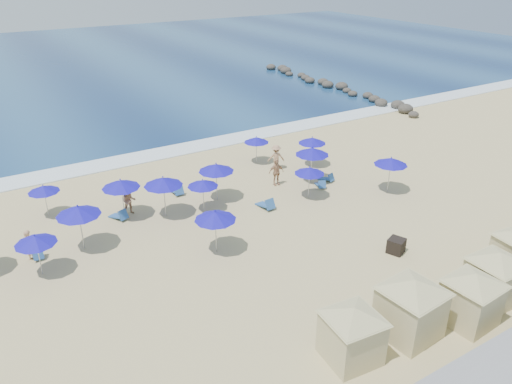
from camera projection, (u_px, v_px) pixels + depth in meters
ground at (282, 236)px, 27.70m from camera, size 160.00×160.00×0.00m
ocean at (62, 66)px, 70.04m from camera, size 160.00×80.00×0.06m
surf_line at (173, 151)px, 39.62m from camera, size 160.00×2.50×0.08m
rock_jetty at (333, 86)px, 58.03m from camera, size 2.56×26.66×0.96m
trash_bin at (396, 246)px, 26.05m from camera, size 1.03×1.03×0.79m
cabana_0 at (352, 327)px, 18.72m from camera, size 4.19×4.19×2.64m
cabana_1 at (412, 300)px, 19.88m from camera, size 4.67×4.67×2.94m
cabana_2 at (473, 292)px, 20.62m from camera, size 4.26×4.26×2.68m
cabana_3 at (496, 270)px, 21.97m from camera, size 4.36×4.36×2.74m
umbrella_1 at (35, 240)px, 23.59m from camera, size 1.98×1.98×2.26m
umbrella_2 at (43, 189)px, 29.09m from camera, size 1.82×1.82×2.07m
umbrella_3 at (78, 211)px, 25.56m from camera, size 2.30×2.30×2.62m
umbrella_4 at (121, 184)px, 28.77m from camera, size 2.21×2.21×2.52m
umbrella_5 at (163, 182)px, 28.89m from camera, size 2.29×2.29×2.60m
umbrella_6 at (215, 216)px, 25.36m from camera, size 2.17×2.17×2.47m
umbrella_7 at (216, 168)px, 30.93m from camera, size 2.23×2.23×2.54m
umbrella_8 at (310, 171)px, 31.31m from camera, size 1.92×1.92×2.18m
umbrella_9 at (256, 140)px, 36.72m from camera, size 1.85×1.85×2.11m
umbrella_10 at (312, 151)px, 33.37m from camera, size 2.28×2.28×2.59m
umbrella_11 at (391, 161)px, 32.05m from camera, size 2.17×2.17×2.46m
umbrella_12 at (312, 140)px, 36.09m from camera, size 2.02×2.02×2.30m
umbrella_13 at (203, 183)px, 29.69m from camera, size 1.87×1.87×2.12m
beach_chair_0 at (37, 254)px, 25.63m from camera, size 0.52×1.13×0.62m
beach_chair_1 at (120, 216)px, 29.40m from camera, size 1.02×1.39×0.70m
beach_chair_2 at (177, 190)px, 32.49m from camera, size 0.62×1.34×0.73m
beach_chair_3 at (267, 204)px, 30.65m from camera, size 0.71×1.42×0.76m
beach_chair_4 at (321, 184)px, 33.43m from camera, size 0.86×1.22×0.61m
beach_chair_5 at (328, 178)px, 34.38m from camera, size 0.82×1.22×0.62m
beachgoer_0 at (30, 245)px, 25.20m from camera, size 0.73×0.76×1.75m
beachgoer_1 at (129, 201)px, 29.78m from camera, size 0.96×0.84×1.69m
beachgoer_2 at (276, 172)px, 33.53m from camera, size 1.13×0.62×1.83m
beachgoer_3 at (276, 157)px, 35.96m from camera, size 1.39×1.16×1.87m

